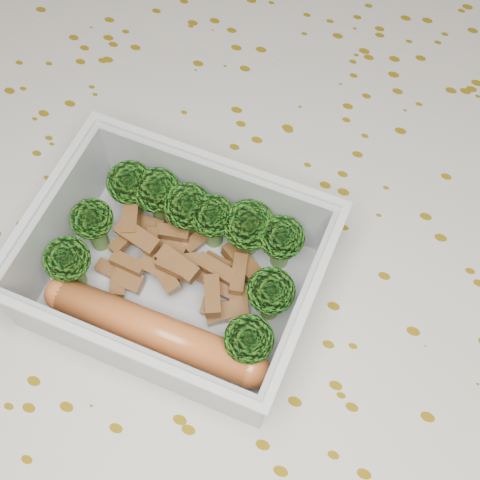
% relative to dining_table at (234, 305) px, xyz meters
% --- Properties ---
extents(ground_plane, '(4.00, 4.00, 0.00)m').
position_rel_dining_table_xyz_m(ground_plane, '(0.00, 0.00, -0.67)').
color(ground_plane, olive).
rests_on(ground_plane, ground).
extents(dining_table, '(1.40, 0.90, 0.75)m').
position_rel_dining_table_xyz_m(dining_table, '(0.00, 0.00, 0.00)').
color(dining_table, brown).
rests_on(dining_table, ground).
extents(tablecloth, '(1.46, 0.96, 0.19)m').
position_rel_dining_table_xyz_m(tablecloth, '(0.00, 0.00, 0.05)').
color(tablecloth, beige).
rests_on(tablecloth, dining_table).
extents(lunch_container, '(0.20, 0.15, 0.07)m').
position_rel_dining_table_xyz_m(lunch_container, '(-0.03, -0.04, 0.11)').
color(lunch_container, silver).
rests_on(lunch_container, tablecloth).
extents(broccoli_florets, '(0.17, 0.11, 0.05)m').
position_rel_dining_table_xyz_m(broccoli_florets, '(-0.03, -0.01, 0.13)').
color(broccoli_florets, '#608C3F').
rests_on(broccoli_florets, lunch_container).
extents(meat_pile, '(0.12, 0.08, 0.03)m').
position_rel_dining_table_xyz_m(meat_pile, '(-0.03, -0.03, 0.11)').
color(meat_pile, brown).
rests_on(meat_pile, lunch_container).
extents(sausage, '(0.16, 0.03, 0.03)m').
position_rel_dining_table_xyz_m(sausage, '(-0.02, -0.08, 0.11)').
color(sausage, '#CC652E').
rests_on(sausage, lunch_container).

